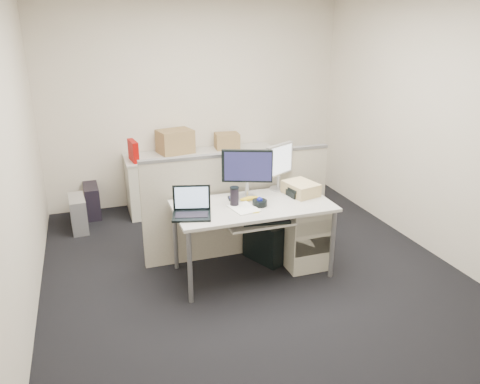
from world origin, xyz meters
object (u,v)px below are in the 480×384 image
object	(u,v)px
laptop	(191,204)
desk	(253,211)
desk_phone	(298,193)
monitor_main	(247,174)

from	to	relation	value
laptop	desk	bearing A→B (deg)	25.02
laptop	desk_phone	distance (m)	1.15
laptop	desk_phone	xyz separation A→B (m)	(1.13, 0.19, -0.10)
desk	laptop	size ratio (longest dim) A/B	4.41
desk	monitor_main	size ratio (longest dim) A/B	3.05
desk	desk_phone	size ratio (longest dim) A/B	7.69
monitor_main	desk_phone	xyz separation A→B (m)	(0.51, -0.10, -0.21)
desk	monitor_main	xyz separation A→B (m)	(0.00, 0.18, 0.31)
desk_phone	monitor_main	bearing A→B (deg)	160.84
monitor_main	laptop	size ratio (longest dim) A/B	1.45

